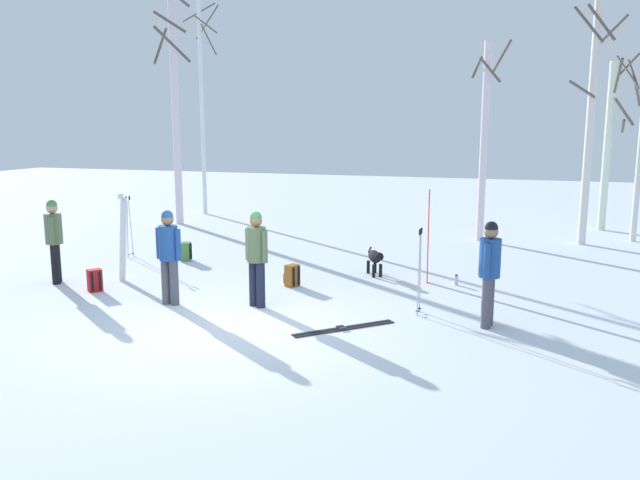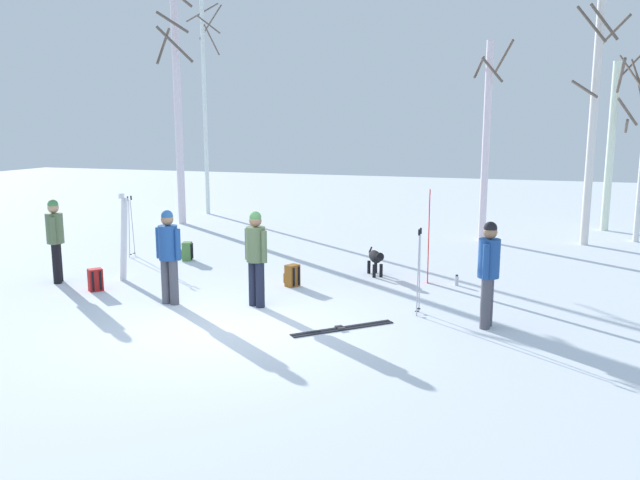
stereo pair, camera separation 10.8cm
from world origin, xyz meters
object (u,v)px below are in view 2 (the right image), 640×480
person_1 (256,253)px  ski_pair_lying_0 (343,328)px  ski_pair_planted_0 (429,237)px  water_bottle_0 (457,280)px  birch_tree_4 (612,144)px  backpack_2 (95,280)px  ski_pair_planted_1 (124,237)px  birch_tree_3 (594,116)px  birch_tree_2 (486,139)px  backpack_1 (187,252)px  person_0 (55,235)px  ski_poles_1 (419,269)px  birch_tree_0 (205,97)px  dog (376,258)px  birch_tree_1 (178,100)px  person_3 (169,251)px  person_2 (489,267)px  backpack_0 (292,276)px  ski_poles_0 (131,225)px

person_1 → ski_pair_lying_0: size_ratio=1.22×
ski_pair_planted_0 → water_bottle_0: size_ratio=8.80×
birch_tree_4 → backpack_2: bearing=-133.1°
ski_pair_planted_1 → birch_tree_3: bearing=37.7°
birch_tree_2 → backpack_1: bearing=-143.2°
person_0 → birch_tree_2: birch_tree_2 is taller
backpack_2 → birch_tree_3: birch_tree_3 is taller
ski_pair_planted_1 → person_0: bearing=-152.4°
backpack_2 → ski_poles_1: bearing=4.0°
birch_tree_0 → dog: bearing=-43.0°
backpack_1 → backpack_2: (-0.26, -3.05, 0.00)m
person_0 → person_1: bearing=-4.0°
person_1 → birch_tree_1: 10.59m
person_3 → ski_pair_planted_1: ski_pair_planted_1 is taller
person_1 → birch_tree_0: birch_tree_0 is taller
backpack_1 → water_bottle_0: backpack_1 is taller
birch_tree_1 → birch_tree_4: (13.00, 2.88, -1.36)m
person_2 → ski_pair_planted_0: ski_pair_planted_0 is taller
backpack_1 → birch_tree_2: (6.49, 4.86, 2.60)m
ski_pair_planted_0 → water_bottle_0: bearing=-6.8°
person_3 → dog: person_3 is taller
ski_poles_1 → person_3: bearing=-169.8°
ski_poles_1 → backpack_0: 3.00m
birch_tree_0 → birch_tree_1: birch_tree_0 is taller
ski_pair_lying_0 → backpack_0: size_ratio=3.19×
person_2 → water_bottle_0: bearing=106.3°
ski_pair_planted_0 → ski_pair_planted_1: 6.28m
birch_tree_3 → ski_pair_planted_0: bearing=-121.6°
birch_tree_1 → birch_tree_4: birch_tree_1 is taller
birch_tree_0 → birch_tree_2: bearing=-14.3°
person_0 → ski_poles_0: person_0 is taller
person_2 → birch_tree_2: size_ratio=0.32×
ski_poles_0 → backpack_1: ski_poles_0 is taller
person_1 → birch_tree_0: (-6.53, 10.41, 3.17)m
water_bottle_0 → birch_tree_4: (3.55, 8.26, 2.50)m
birch_tree_1 → person_3: bearing=-60.9°
water_bottle_0 → birch_tree_2: 5.92m
water_bottle_0 → person_1: bearing=-140.6°
ski_pair_planted_0 → backpack_0: bearing=-155.1°
birch_tree_4 → backpack_1: bearing=-141.7°
ski_poles_1 → birch_tree_3: (3.18, 7.76, 2.62)m
person_1 → ski_pair_planted_0: size_ratio=0.89×
person_3 → birch_tree_0: bearing=114.8°
person_2 → ski_pair_planted_1: size_ratio=0.95×
person_1 → backpack_2: person_1 is taller
dog → backpack_1: bearing=178.7°
person_0 → backpack_2: (1.16, -0.32, -0.77)m
ski_pair_lying_0 → birch_tree_0: 14.54m
backpack_0 → backpack_1: 3.59m
person_0 → ski_pair_lying_0: (6.41, -1.07, -0.97)m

